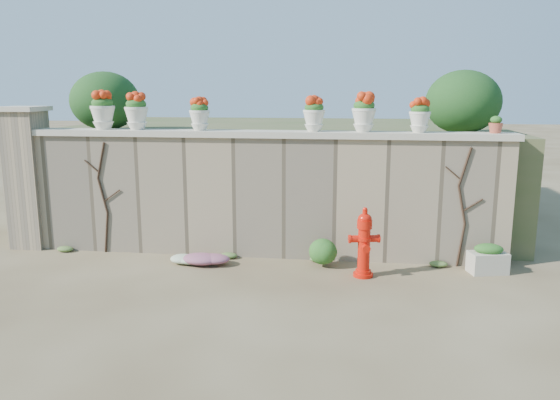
# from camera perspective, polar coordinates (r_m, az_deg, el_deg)

# --- Properties ---
(ground) EXTENTS (80.00, 80.00, 0.00)m
(ground) POSITION_cam_1_polar(r_m,az_deg,el_deg) (7.70, -4.23, -9.59)
(ground) COLOR brown
(ground) RESTS_ON ground
(stone_wall) EXTENTS (8.00, 0.40, 2.00)m
(stone_wall) POSITION_cam_1_polar(r_m,az_deg,el_deg) (9.12, -2.02, 0.32)
(stone_wall) COLOR gray
(stone_wall) RESTS_ON ground
(wall_cap) EXTENTS (8.10, 0.52, 0.10)m
(wall_cap) POSITION_cam_1_polar(r_m,az_deg,el_deg) (8.98, -2.07, 6.91)
(wall_cap) COLOR beige
(wall_cap) RESTS_ON stone_wall
(gate_pillar) EXTENTS (0.72, 0.72, 2.48)m
(gate_pillar) POSITION_cam_1_polar(r_m,az_deg,el_deg) (10.59, -24.80, 2.23)
(gate_pillar) COLOR gray
(gate_pillar) RESTS_ON ground
(raised_fill) EXTENTS (9.00, 6.00, 2.00)m
(raised_fill) POSITION_cam_1_polar(r_m,az_deg,el_deg) (12.25, 0.46, 3.19)
(raised_fill) COLOR #384C23
(raised_fill) RESTS_ON ground
(back_shrub_left) EXTENTS (1.30, 1.30, 1.10)m
(back_shrub_left) POSITION_cam_1_polar(r_m,az_deg,el_deg) (11.07, -17.81, 9.83)
(back_shrub_left) COLOR #143814
(back_shrub_left) RESTS_ON raised_fill
(back_shrub_right) EXTENTS (1.30, 1.30, 1.10)m
(back_shrub_right) POSITION_cam_1_polar(r_m,az_deg,el_deg) (10.21, 18.58, 9.69)
(back_shrub_right) COLOR #143814
(back_shrub_right) RESTS_ON raised_fill
(vine_left) EXTENTS (0.60, 0.04, 1.91)m
(vine_left) POSITION_cam_1_polar(r_m,az_deg,el_deg) (9.73, -17.97, 0.41)
(vine_left) COLOR black
(vine_left) RESTS_ON ground
(vine_right) EXTENTS (0.60, 0.04, 1.91)m
(vine_right) POSITION_cam_1_polar(r_m,az_deg,el_deg) (8.96, 18.54, -0.54)
(vine_right) COLOR black
(vine_right) RESTS_ON ground
(fire_hydrant) EXTENTS (0.46, 0.33, 1.05)m
(fire_hydrant) POSITION_cam_1_polar(r_m,az_deg,el_deg) (8.23, 8.78, -4.39)
(fire_hydrant) COLOR red
(fire_hydrant) RESTS_ON ground
(planter_box) EXTENTS (0.62, 0.45, 0.46)m
(planter_box) POSITION_cam_1_polar(r_m,az_deg,el_deg) (8.96, 20.90, -5.82)
(planter_box) COLOR beige
(planter_box) RESTS_ON ground
(green_shrub) EXTENTS (0.60, 0.54, 0.57)m
(green_shrub) POSITION_cam_1_polar(r_m,az_deg,el_deg) (8.69, 4.33, -5.13)
(green_shrub) COLOR #1E5119
(green_shrub) RESTS_ON ground
(magenta_clump) EXTENTS (0.87, 0.58, 0.23)m
(magenta_clump) POSITION_cam_1_polar(r_m,az_deg,el_deg) (8.90, -7.43, -5.94)
(magenta_clump) COLOR #C92894
(magenta_clump) RESTS_ON ground
(white_flowers) EXTENTS (0.51, 0.41, 0.18)m
(white_flowers) POSITION_cam_1_polar(r_m,az_deg,el_deg) (8.92, -9.86, -6.13)
(white_flowers) COLOR white
(white_flowers) RESTS_ON ground
(urn_pot_0) EXTENTS (0.41, 0.41, 0.64)m
(urn_pot_0) POSITION_cam_1_polar(r_m,az_deg,el_deg) (9.78, -18.05, 8.88)
(urn_pot_0) COLOR silver
(urn_pot_0) RESTS_ON wall_cap
(urn_pot_1) EXTENTS (0.39, 0.39, 0.61)m
(urn_pot_1) POSITION_cam_1_polar(r_m,az_deg,el_deg) (9.54, -14.77, 8.93)
(urn_pot_1) COLOR silver
(urn_pot_1) RESTS_ON wall_cap
(urn_pot_2) EXTENTS (0.34, 0.34, 0.53)m
(urn_pot_2) POSITION_cam_1_polar(r_m,az_deg,el_deg) (9.19, -8.40, 8.85)
(urn_pot_2) COLOR silver
(urn_pot_2) RESTS_ON wall_cap
(urn_pot_3) EXTENTS (0.35, 0.35, 0.55)m
(urn_pot_3) POSITION_cam_1_polar(r_m,az_deg,el_deg) (8.86, 3.57, 8.93)
(urn_pot_3) COLOR silver
(urn_pot_3) RESTS_ON wall_cap
(urn_pot_4) EXTENTS (0.38, 0.38, 0.60)m
(urn_pot_4) POSITION_cam_1_polar(r_m,az_deg,el_deg) (8.84, 8.76, 8.97)
(urn_pot_4) COLOR silver
(urn_pot_4) RESTS_ON wall_cap
(urn_pot_5) EXTENTS (0.34, 0.34, 0.53)m
(urn_pot_5) POSITION_cam_1_polar(r_m,az_deg,el_deg) (8.90, 14.40, 8.52)
(urn_pot_5) COLOR silver
(urn_pot_5) RESTS_ON wall_cap
(terracotta_pot) EXTENTS (0.22, 0.22, 0.26)m
(terracotta_pot) POSITION_cam_1_polar(r_m,az_deg,el_deg) (9.11, 21.62, 7.25)
(terracotta_pot) COLOR #A94933
(terracotta_pot) RESTS_ON wall_cap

